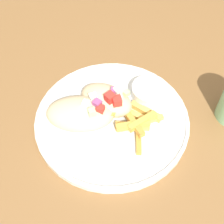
{
  "coord_description": "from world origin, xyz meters",
  "views": [
    {
      "loc": [
        0.23,
        -0.31,
        1.3
      ],
      "look_at": [
        -0.01,
        -0.01,
        0.81
      ],
      "focal_mm": 50.0,
      "sensor_mm": 36.0,
      "label": 1
    }
  ],
  "objects_px": {
    "sauce_ramekin": "(149,91)",
    "fries_pile": "(135,120)",
    "pita_sandwich_far": "(106,100)",
    "plate": "(112,119)",
    "pita_sandwich_near": "(80,113)"
  },
  "relations": [
    {
      "from": "sauce_ramekin",
      "to": "fries_pile",
      "type": "bearing_deg",
      "value": -77.48
    },
    {
      "from": "pita_sandwich_far",
      "to": "fries_pile",
      "type": "distance_m",
      "value": 0.07
    },
    {
      "from": "plate",
      "to": "pita_sandwich_far",
      "type": "xyz_separation_m",
      "value": [
        -0.02,
        0.01,
        0.03
      ]
    },
    {
      "from": "plate",
      "to": "pita_sandwich_near",
      "type": "height_order",
      "value": "pita_sandwich_near"
    },
    {
      "from": "pita_sandwich_far",
      "to": "sauce_ramekin",
      "type": "bearing_deg",
      "value": 49.14
    },
    {
      "from": "plate",
      "to": "pita_sandwich_far",
      "type": "bearing_deg",
      "value": 154.37
    },
    {
      "from": "fries_pile",
      "to": "plate",
      "type": "bearing_deg",
      "value": -159.02
    },
    {
      "from": "plate",
      "to": "fries_pile",
      "type": "relative_size",
      "value": 2.51
    },
    {
      "from": "plate",
      "to": "sauce_ramekin",
      "type": "relative_size",
      "value": 4.14
    },
    {
      "from": "plate",
      "to": "sauce_ramekin",
      "type": "xyz_separation_m",
      "value": [
        0.03,
        0.09,
        0.02
      ]
    },
    {
      "from": "fries_pile",
      "to": "sauce_ramekin",
      "type": "height_order",
      "value": "fries_pile"
    },
    {
      "from": "pita_sandwich_near",
      "to": "pita_sandwich_far",
      "type": "xyz_separation_m",
      "value": [
        0.02,
        0.06,
        0.0
      ]
    },
    {
      "from": "plate",
      "to": "sauce_ramekin",
      "type": "distance_m",
      "value": 0.1
    },
    {
      "from": "plate",
      "to": "pita_sandwich_far",
      "type": "distance_m",
      "value": 0.04
    },
    {
      "from": "plate",
      "to": "sauce_ramekin",
      "type": "height_order",
      "value": "sauce_ramekin"
    }
  ]
}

